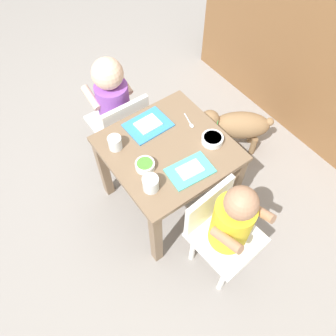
{
  "coord_description": "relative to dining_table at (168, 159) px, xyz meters",
  "views": [
    {
      "loc": [
        0.77,
        -0.56,
        1.69
      ],
      "look_at": [
        0.0,
        0.0,
        0.31
      ],
      "focal_mm": 35.69,
      "sensor_mm": 36.0,
      "label": 1
    }
  ],
  "objects": [
    {
      "name": "dog",
      "position": [
        -0.07,
        0.56,
        -0.19
      ],
      "size": [
        0.34,
        0.39,
        0.3
      ],
      "color": "olive",
      "rests_on": "ground"
    },
    {
      "name": "food_tray_left",
      "position": [
        -0.16,
        -0.0,
        0.09
      ],
      "size": [
        0.17,
        0.21,
        0.02
      ],
      "color": "#388CD8",
      "rests_on": "dining_table"
    },
    {
      "name": "water_cup_left",
      "position": [
        0.13,
        -0.19,
        0.12
      ],
      "size": [
        0.07,
        0.07,
        0.07
      ],
      "color": "white",
      "rests_on": "dining_table"
    },
    {
      "name": "seated_child_left",
      "position": [
        -0.44,
        -0.03,
        0.05
      ],
      "size": [
        0.28,
        0.28,
        0.7
      ],
      "color": "white",
      "rests_on": "ground"
    },
    {
      "name": "ground_plane",
      "position": [
        0.0,
        0.0,
        -0.39
      ],
      "size": [
        7.0,
        7.0,
        0.0
      ],
      "primitive_type": "plane",
      "color": "gray"
    },
    {
      "name": "food_tray_right",
      "position": [
        0.16,
        -0.0,
        0.09
      ],
      "size": [
        0.15,
        0.21,
        0.02
      ],
      "color": "#4CC6BC",
      "rests_on": "dining_table"
    },
    {
      "name": "spoon_by_left_tray",
      "position": [
        -0.06,
        0.18,
        0.09
      ],
      "size": [
        0.1,
        0.04,
        0.01
      ],
      "color": "silver",
      "rests_on": "dining_table"
    },
    {
      "name": "kitchen_cabinet_back",
      "position": [
        0.0,
        1.11,
        0.05
      ],
      "size": [
        1.74,
        0.31,
        0.89
      ],
      "primitive_type": "cube",
      "color": "brown",
      "rests_on": "ground"
    },
    {
      "name": "water_cup_right",
      "position": [
        -0.14,
        -0.19,
        0.12
      ],
      "size": [
        0.06,
        0.06,
        0.07
      ],
      "color": "white",
      "rests_on": "dining_table"
    },
    {
      "name": "cereal_bowl_left_side",
      "position": [
        0.03,
        -0.15,
        0.11
      ],
      "size": [
        0.09,
        0.09,
        0.03
      ],
      "color": "white",
      "rests_on": "dining_table"
    },
    {
      "name": "cereal_bowl_right_side",
      "position": [
        0.09,
        0.19,
        0.11
      ],
      "size": [
        0.1,
        0.1,
        0.03
      ],
      "color": "white",
      "rests_on": "dining_table"
    },
    {
      "name": "seated_child_right",
      "position": [
        0.43,
        -0.0,
        0.03
      ],
      "size": [
        0.3,
        0.3,
        0.68
      ],
      "color": "white",
      "rests_on": "ground"
    },
    {
      "name": "dining_table",
      "position": [
        0.0,
        0.0,
        0.0
      ],
      "size": [
        0.55,
        0.55,
        0.48
      ],
      "color": "#7A6047",
      "rests_on": "ground"
    }
  ]
}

